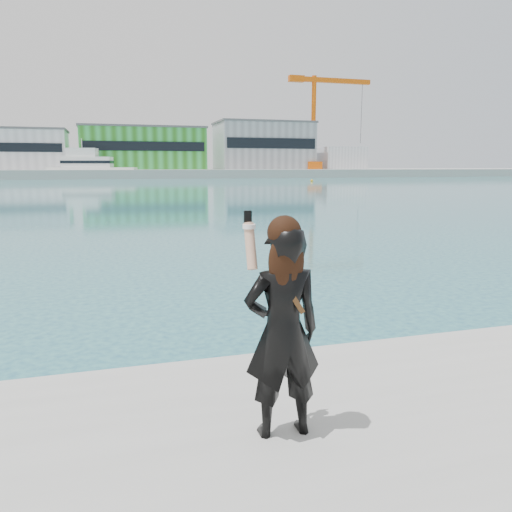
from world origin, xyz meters
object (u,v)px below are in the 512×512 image
at_px(dock_crane, 318,119).
at_px(woman, 283,326).
at_px(buoy_near, 312,182).
at_px(motor_yacht, 90,168).

height_order(dock_crane, woman, dock_crane).
bearing_deg(woman, buoy_near, -111.37).
distance_m(buoy_near, woman, 90.24).
bearing_deg(dock_crane, motor_yacht, -174.25).
distance_m(dock_crane, motor_yacht, 59.45).
xyz_separation_m(dock_crane, woman, (-53.05, -122.66, -13.40)).
distance_m(motor_yacht, woman, 116.94).
relative_size(motor_yacht, buoy_near, 39.54).
bearing_deg(buoy_near, dock_crane, 65.59).
distance_m(motor_yacht, buoy_near, 52.27).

